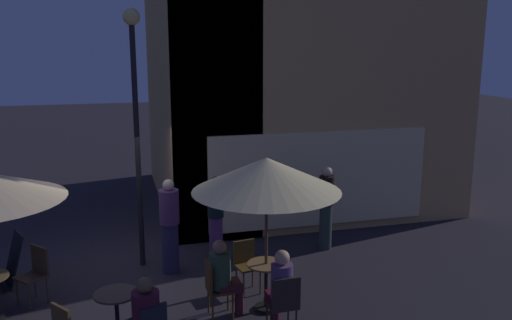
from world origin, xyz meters
name	(u,v)px	position (x,y,z in m)	size (l,w,h in m)	color
ground_plane	(118,271)	(0.00, 0.00, 0.00)	(60.00, 60.00, 0.00)	#27232B
cafe_building	(257,30)	(3.52, 3.05, 4.49)	(7.15, 6.63, 8.99)	tan
street_lamp_near_corner	(135,100)	(0.47, 0.16, 3.16)	(0.30, 0.30, 4.77)	black
menu_sandwich_board	(2,261)	(-1.92, -0.19, 0.48)	(0.81, 0.75, 0.92)	black
cafe_table_0	(266,279)	(2.26, -2.17, 0.52)	(0.60, 0.60, 0.79)	black
cafe_table_2	(117,310)	(-0.03, -2.58, 0.51)	(0.62, 0.62, 0.77)	black
patio_umbrella_0	(267,175)	(2.26, -2.17, 2.22)	(2.29, 2.29, 2.49)	black
cafe_chair_0	(246,261)	(2.12, -1.42, 0.54)	(0.45, 0.45, 0.88)	#563F19
cafe_chair_1	(215,285)	(1.43, -2.20, 0.54)	(0.41, 0.41, 0.90)	#553517
cafe_chair_2	(284,301)	(2.28, -3.01, 0.56)	(0.43, 0.43, 0.94)	black
cafe_chair_3	(35,270)	(-1.30, -0.91, 0.56)	(0.58, 0.58, 0.93)	#4E3727
patron_seated_0	(223,273)	(1.57, -2.19, 0.71)	(0.54, 0.35, 1.25)	#4C1D25
patron_seated_1	(281,286)	(2.28, -2.86, 0.72)	(0.33, 0.53, 1.29)	#510F23
patron_seated_3	(144,314)	(0.31, -3.16, 0.70)	(0.50, 0.55, 1.23)	black
patron_standing_4	(170,226)	(0.96, -0.32, 0.89)	(0.36, 0.36, 1.78)	#2B284A
patron_standing_5	(326,207)	(4.18, 0.06, 0.89)	(0.30, 0.30, 1.74)	#2D3E39
patron_standing_6	(216,219)	(1.87, -0.01, 0.86)	(0.31, 0.31, 1.70)	#63366F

